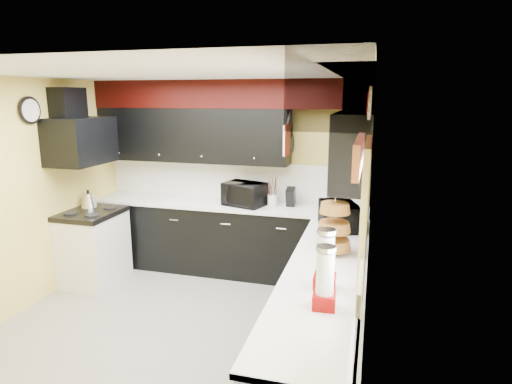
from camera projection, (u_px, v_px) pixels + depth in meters
ground at (179, 327)px, 4.36m from camera, size 3.60×3.60×0.00m
wall_back at (233, 176)px, 5.78m from camera, size 3.60×0.06×2.50m
wall_right at (367, 223)px, 3.62m from camera, size 0.06×3.60×2.50m
wall_left at (19, 197)px, 4.55m from camera, size 0.06×3.60×2.50m
ceiling at (167, 73)px, 3.81m from camera, size 3.60×3.60×0.06m
cab_back at (227, 239)px, 5.67m from camera, size 3.60×0.60×0.90m
cab_right at (324, 321)px, 3.59m from camera, size 0.60×3.00×0.90m
counter_back at (226, 205)px, 5.57m from camera, size 3.62×0.64×0.04m
counter_right at (326, 269)px, 3.48m from camera, size 0.64×3.02×0.04m
splash_back at (233, 180)px, 5.78m from camera, size 3.60×0.02×0.50m
splash_right at (366, 230)px, 3.63m from camera, size 0.02×3.60×0.50m
upper_back at (192, 135)px, 5.62m from camera, size 2.60×0.35×0.70m
upper_right at (355, 146)px, 4.39m from camera, size 0.35×1.80×0.70m
soffit_back at (227, 94)px, 5.37m from camera, size 3.60×0.36×0.35m
soffit_right at (351, 93)px, 3.26m from camera, size 0.36×3.24×0.35m
stove at (94, 249)px, 5.36m from camera, size 0.60×0.75×0.86m
cooktop at (91, 213)px, 5.26m from camera, size 0.62×0.77×0.06m
hood at (81, 141)px, 5.08m from camera, size 0.50×0.78×0.55m
hood_duct at (68, 105)px, 5.02m from camera, size 0.24×0.40×0.40m
window at (365, 217)px, 2.71m from camera, size 0.03×0.86×0.96m
valance at (359, 154)px, 2.63m from camera, size 0.04×0.88×0.20m
pan_top at (290, 122)px, 5.16m from camera, size 0.03×0.22×0.40m
pan_mid at (288, 143)px, 5.10m from camera, size 0.03×0.28×0.46m
pan_low at (292, 144)px, 5.35m from camera, size 0.03×0.24×0.42m
cut_board at (287, 140)px, 4.97m from camera, size 0.03×0.26×0.35m
baskets at (334, 227)px, 3.75m from camera, size 0.27×0.27×0.50m
clock at (30, 110)px, 4.58m from camera, size 0.03×0.30×0.30m
deco_plate at (370, 103)px, 3.08m from camera, size 0.03×0.24×0.24m
toaster_oven at (244, 194)px, 5.42m from camera, size 0.60×0.55×0.29m
microwave at (339, 216)px, 4.45m from camera, size 0.49×0.58×0.28m
utensil_crock at (273, 200)px, 5.42m from camera, size 0.15×0.15×0.14m
knife_block at (291, 197)px, 5.38m from camera, size 0.11×0.15×0.23m
kettle at (89, 200)px, 5.43m from camera, size 0.24×0.24×0.18m
dispenser_a at (325, 260)px, 3.05m from camera, size 0.16×0.16×0.42m
dispenser_b at (325, 279)px, 2.77m from camera, size 0.16×0.16×0.40m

